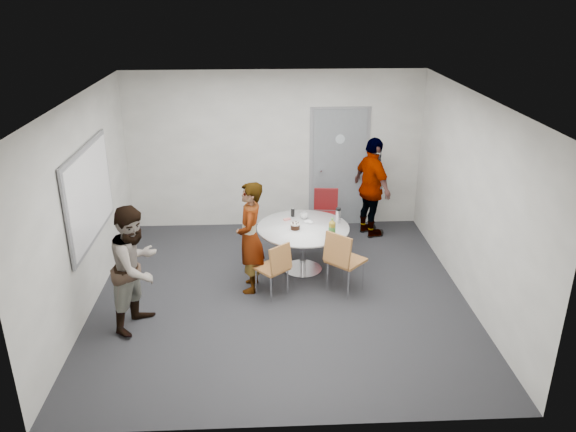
{
  "coord_description": "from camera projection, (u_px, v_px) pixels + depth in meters",
  "views": [
    {
      "loc": [
        -0.23,
        -6.73,
        3.94
      ],
      "look_at": [
        0.11,
        0.25,
        1.07
      ],
      "focal_mm": 35.0,
      "sensor_mm": 36.0,
      "label": 1
    }
  ],
  "objects": [
    {
      "name": "person_left",
      "position": [
        136.0,
        267.0,
        6.77
      ],
      "size": [
        0.85,
        0.94,
        1.59
      ],
      "primitive_type": "imported",
      "rotation": [
        0.0,
        0.0,
        1.18
      ],
      "color": "white",
      "rests_on": "floor"
    },
    {
      "name": "floor",
      "position": [
        281.0,
        295.0,
        7.73
      ],
      "size": [
        5.0,
        5.0,
        0.0
      ],
      "primitive_type": "plane",
      "color": "black",
      "rests_on": "ground"
    },
    {
      "name": "wall_front",
      "position": [
        291.0,
        306.0,
        4.91
      ],
      "size": [
        5.0,
        0.0,
        5.0
      ],
      "primitive_type": "plane",
      "rotation": [
        -1.57,
        0.0,
        0.0
      ],
      "color": "#B0AEA7",
      "rests_on": "floor"
    },
    {
      "name": "chair_near_right",
      "position": [
        342.0,
        257.0,
        7.57
      ],
      "size": [
        0.63,
        0.63,
        0.91
      ],
      "rotation": [
        0.0,
        0.0,
        -0.77
      ],
      "color": "brown",
      "rests_on": "floor"
    },
    {
      "name": "chair_near_left",
      "position": [
        276.0,
        265.0,
        7.51
      ],
      "size": [
        0.55,
        0.55,
        0.79
      ],
      "rotation": [
        0.0,
        0.0,
        0.71
      ],
      "color": "brown",
      "rests_on": "floor"
    },
    {
      "name": "wall_left",
      "position": [
        83.0,
        207.0,
        7.1
      ],
      "size": [
        0.0,
        5.0,
        5.0
      ],
      "primitive_type": "plane",
      "rotation": [
        1.57,
        0.0,
        1.57
      ],
      "color": "#B0AEA7",
      "rests_on": "floor"
    },
    {
      "name": "whiteboard",
      "position": [
        90.0,
        194.0,
        7.25
      ],
      "size": [
        0.04,
        1.9,
        1.25
      ],
      "color": "gray",
      "rests_on": "wall_left"
    },
    {
      "name": "person_right",
      "position": [
        372.0,
        188.0,
        9.28
      ],
      "size": [
        0.75,
        1.07,
        1.69
      ],
      "primitive_type": "imported",
      "rotation": [
        0.0,
        0.0,
        1.94
      ],
      "color": "black",
      "rests_on": "floor"
    },
    {
      "name": "person_main",
      "position": [
        250.0,
        237.0,
        7.6
      ],
      "size": [
        0.41,
        0.6,
        1.57
      ],
      "primitive_type": "imported",
      "rotation": [
        0.0,
        0.0,
        -1.64
      ],
      "color": "#A5C6EA",
      "rests_on": "floor"
    },
    {
      "name": "door",
      "position": [
        339.0,
        168.0,
        9.68
      ],
      "size": [
        1.02,
        0.17,
        2.12
      ],
      "color": "gray",
      "rests_on": "wall_back"
    },
    {
      "name": "table",
      "position": [
        305.0,
        233.0,
        8.17
      ],
      "size": [
        1.34,
        1.34,
        0.99
      ],
      "color": "white",
      "rests_on": "floor"
    },
    {
      "name": "chair_far",
      "position": [
        326.0,
        210.0,
        9.24
      ],
      "size": [
        0.46,
        0.49,
        0.87
      ],
      "rotation": [
        0.0,
        0.0,
        3.03
      ],
      "color": "maroon",
      "rests_on": "floor"
    },
    {
      "name": "ceiling",
      "position": [
        280.0,
        98.0,
        6.7
      ],
      "size": [
        5.0,
        5.0,
        0.0
      ],
      "primitive_type": "plane",
      "rotation": [
        3.14,
        0.0,
        0.0
      ],
      "color": "silver",
      "rests_on": "wall_back"
    },
    {
      "name": "wall_right",
      "position": [
        471.0,
        200.0,
        7.33
      ],
      "size": [
        0.0,
        5.0,
        5.0
      ],
      "primitive_type": "plane",
      "rotation": [
        1.57,
        0.0,
        -1.57
      ],
      "color": "#B0AEA7",
      "rests_on": "floor"
    },
    {
      "name": "wall_back",
      "position": [
        275.0,
        150.0,
        9.53
      ],
      "size": [
        5.0,
        0.0,
        5.0
      ],
      "primitive_type": "plane",
      "rotation": [
        1.57,
        0.0,
        0.0
      ],
      "color": "#B0AEA7",
      "rests_on": "floor"
    }
  ]
}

